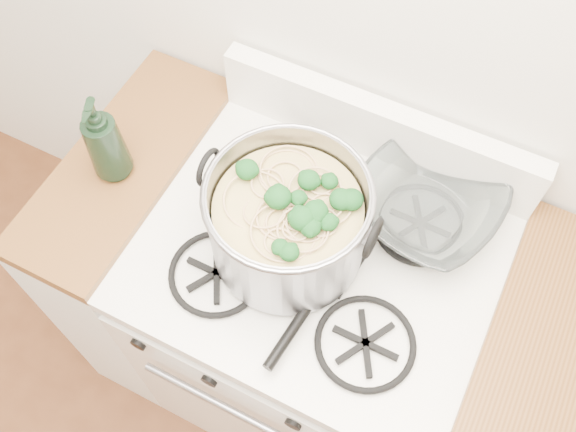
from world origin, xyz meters
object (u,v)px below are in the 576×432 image
(gas_range, at_px, (312,327))
(glass_bowl, at_px, (425,209))
(bottle, at_px, (103,139))
(stock_pot, at_px, (288,222))
(spatula, at_px, (334,266))

(gas_range, distance_m, glass_bowl, 0.56)
(bottle, bearing_deg, stock_pot, -21.60)
(stock_pot, distance_m, glass_bowl, 0.32)
(glass_bowl, relative_size, bottle, 0.53)
(glass_bowl, bearing_deg, gas_range, -132.60)
(bottle, bearing_deg, spatula, -22.09)
(spatula, bearing_deg, gas_range, 153.24)
(stock_pot, height_order, spatula, stock_pot)
(gas_range, xyz_separation_m, stock_pot, (-0.06, -0.03, 0.59))
(spatula, distance_m, bottle, 0.56)
(gas_range, relative_size, spatula, 2.98)
(glass_bowl, distance_m, bottle, 0.71)
(spatula, relative_size, bottle, 1.34)
(glass_bowl, height_order, bottle, bottle)
(stock_pot, bearing_deg, bottle, -179.96)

